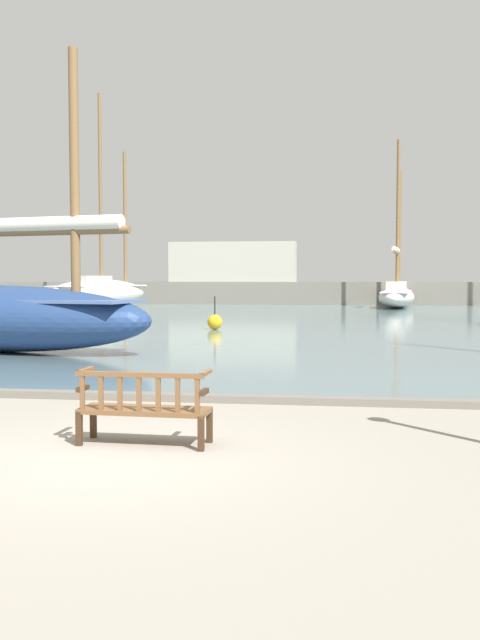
{
  "coord_description": "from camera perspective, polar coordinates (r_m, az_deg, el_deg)",
  "views": [
    {
      "loc": [
        2.56,
        -7.68,
        2.04
      ],
      "look_at": [
        0.1,
        10.0,
        1.0
      ],
      "focal_mm": 40.0,
      "sensor_mm": 36.0,
      "label": 1
    }
  ],
  "objects": [
    {
      "name": "sailboat_far_port",
      "position": [
        47.9,
        -11.2,
        2.32
      ],
      "size": [
        5.37,
        9.8,
        14.04
      ],
      "color": "silver",
      "rests_on": "harbor_water"
    },
    {
      "name": "far_breakwater",
      "position": [
        54.49,
        4.38,
        2.7
      ],
      "size": [
        52.94,
        2.4,
        6.75
      ],
      "color": "slate",
      "rests_on": "ground"
    },
    {
      "name": "channel_buoy",
      "position": [
        27.48,
        -2.03,
        -0.14
      ],
      "size": [
        0.58,
        0.58,
        1.28
      ],
      "color": "gold",
      "rests_on": "harbor_water"
    },
    {
      "name": "harbor_water",
      "position": [
        51.78,
        5.08,
        1.11
      ],
      "size": [
        100.0,
        80.0,
        0.08
      ],
      "primitive_type": "cube",
      "color": "slate",
      "rests_on": "ground"
    },
    {
      "name": "park_bench",
      "position": [
        8.87,
        -7.7,
        -6.9
      ],
      "size": [
        1.62,
        0.59,
        0.92
      ],
      "color": "#3D2A19",
      "rests_on": "ground"
    },
    {
      "name": "quay_edge_kerb",
      "position": [
        11.97,
        -4.57,
        -6.2
      ],
      "size": [
        40.0,
        0.3,
        0.12
      ],
      "primitive_type": "cube",
      "color": "slate",
      "rests_on": "ground"
    },
    {
      "name": "sailboat_outer_starboard",
      "position": [
        49.32,
        12.43,
        2.1
      ],
      "size": [
        3.42,
        8.98,
        11.27
      ],
      "color": "silver",
      "rests_on": "harbor_water"
    },
    {
      "name": "ground_plane",
      "position": [
        8.35,
        -10.39,
        -10.87
      ],
      "size": [
        160.0,
        160.0,
        0.0
      ],
      "primitive_type": "plane",
      "color": "gray"
    }
  ]
}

